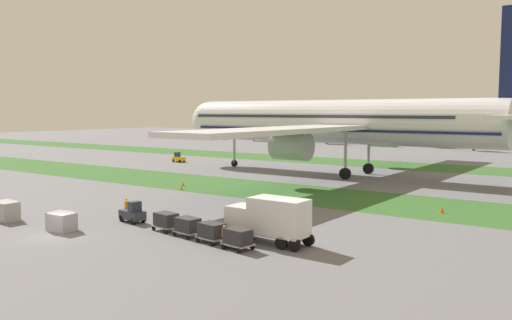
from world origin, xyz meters
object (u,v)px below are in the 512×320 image
object	(u,v)px
uld_container_2	(61,221)
taxiway_marker_1	(282,201)
cargo_dolly_second	(188,225)
taxiway_marker_2	(181,188)
uld_container_3	(62,222)
ground_crew_loader	(126,206)
uld_container_0	(5,210)
cargo_dolly_fourth	(238,237)
taxiway_marker_0	(183,184)
airliner	(344,122)
pushback_tractor	(179,158)
cargo_dolly_lead	(166,220)
baggage_tug	(133,213)
uld_container_1	(7,211)
cargo_dolly_third	(212,231)
ground_crew_marshaller	(224,236)
catering_truck	(269,218)
taxiway_marker_3	(442,209)

from	to	relation	value
uld_container_2	taxiway_marker_1	bearing A→B (deg)	68.14
cargo_dolly_second	taxiway_marker_2	bearing A→B (deg)	52.81
taxiway_marker_2	uld_container_3	bearing A→B (deg)	-70.87
cargo_dolly_second	ground_crew_loader	distance (m)	10.86
uld_container_0	cargo_dolly_fourth	bearing A→B (deg)	8.98
cargo_dolly_fourth	taxiway_marker_2	world-z (taller)	cargo_dolly_fourth
taxiway_marker_2	taxiway_marker_0	bearing A→B (deg)	129.38
airliner	taxiway_marker_1	bearing A→B (deg)	-167.20
uld_container_2	taxiway_marker_1	xyz separation A→B (m)	(8.71, 21.70, -0.48)
cargo_dolly_second	ground_crew_loader	size ratio (longest dim) A/B	1.38
airliner	pushback_tractor	size ratio (longest dim) A/B	29.20
uld_container_2	cargo_dolly_lead	bearing A→B (deg)	32.26
baggage_tug	cargo_dolly_lead	distance (m)	5.03
uld_container_3	taxiway_marker_0	size ratio (longest dim) A/B	3.40
uld_container_1	cargo_dolly_third	bearing A→B (deg)	12.82
ground_crew_loader	cargo_dolly_second	bearing A→B (deg)	178.44
ground_crew_marshaller	taxiway_marker_0	xyz separation A→B (m)	(-24.88, 22.15, -0.65)
cargo_dolly_second	taxiway_marker_2	distance (m)	25.68
uld_container_3	cargo_dolly_second	bearing A→B (deg)	25.55
uld_container_3	taxiway_marker_2	distance (m)	24.45
pushback_tractor	taxiway_marker_0	size ratio (longest dim) A/B	4.46
taxiway_marker_2	cargo_dolly_second	bearing A→B (deg)	-45.58
catering_truck	uld_container_0	size ratio (longest dim) A/B	3.49
cargo_dolly_fourth	ground_crew_marshaller	bearing A→B (deg)	111.80
uld_container_0	taxiway_marker_1	xyz separation A→B (m)	(17.02, 21.98, -0.57)
taxiway_marker_0	taxiway_marker_2	distance (m)	3.52
ground_crew_loader	taxiway_marker_3	bearing A→B (deg)	-128.85
uld_container_1	taxiway_marker_2	bearing A→B (deg)	90.24
ground_crew_marshaller	uld_container_2	distance (m)	15.64
ground_crew_marshaller	cargo_dolly_fourth	bearing A→B (deg)	-152.79
taxiway_marker_0	taxiway_marker_2	size ratio (longest dim) A/B	1.18
taxiway_marker_1	cargo_dolly_second	bearing A→B (deg)	-83.75
baggage_tug	cargo_dolly_lead	xyz separation A→B (m)	(4.97, -0.73, 0.10)
uld_container_0	taxiway_marker_2	distance (m)	23.10
cargo_dolly_lead	ground_crew_marshaller	bearing A→B (deg)	-92.99
airliner	cargo_dolly_lead	distance (m)	44.70
cargo_dolly_second	catering_truck	xyz separation A→B (m)	(6.55, 2.07, 1.03)
cargo_dolly_second	cargo_dolly_third	xyz separation A→B (m)	(2.87, -0.42, 0.00)
ground_crew_marshaller	taxiway_marker_0	bearing A→B (deg)	-27.87
uld_container_1	taxiway_marker_0	xyz separation A→B (m)	(-2.33, 26.19, -0.59)
cargo_dolly_third	taxiway_marker_1	size ratio (longest dim) A/B	4.30
baggage_tug	taxiway_marker_3	distance (m)	30.26
cargo_dolly_lead	taxiway_marker_0	bearing A→B (deg)	48.42
uld_container_2	taxiway_marker_0	world-z (taller)	uld_container_2
ground_crew_loader	taxiway_marker_1	bearing A→B (deg)	-107.76
ground_crew_marshaller	uld_container_2	bearing A→B (deg)	26.19
airliner	uld_container_2	bearing A→B (deg)	177.41
airliner	taxiway_marker_1	distance (m)	28.76
ground_crew_loader	uld_container_0	size ratio (longest dim) A/B	0.87
pushback_tractor	uld_container_2	world-z (taller)	pushback_tractor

